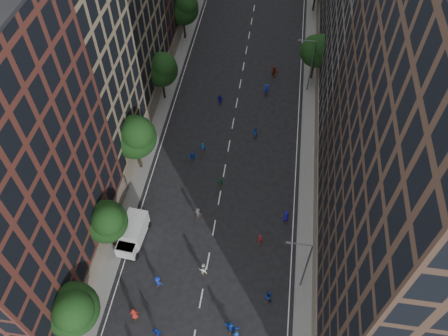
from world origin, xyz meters
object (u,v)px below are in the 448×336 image
at_px(skater_1, 236,335).
at_px(skater_2, 268,296).
at_px(cargo_van, 133,233).
at_px(streetlamp_near, 305,264).
at_px(streetlamp_far, 310,63).

xyz_separation_m(skater_1, skater_2, (2.87, 4.55, 0.04)).
relative_size(cargo_van, skater_2, 3.00).
relative_size(skater_1, skater_2, 0.95).
bearing_deg(skater_1, streetlamp_near, -149.52).
relative_size(streetlamp_near, cargo_van, 1.64).
bearing_deg(cargo_van, skater_1, -31.13).
height_order(streetlamp_near, streetlamp_far, same).
bearing_deg(streetlamp_far, skater_1, -98.72).
xyz_separation_m(streetlamp_near, streetlamp_far, (0.00, 33.00, 0.00)).
bearing_deg(streetlamp_near, skater_2, -146.70).
height_order(streetlamp_far, skater_2, streetlamp_far).
height_order(streetlamp_far, skater_1, streetlamp_far).
distance_m(streetlamp_near, skater_1, 9.99).
xyz_separation_m(streetlamp_near, skater_2, (-3.21, -2.11, -4.25)).
bearing_deg(streetlamp_near, cargo_van, 171.15).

